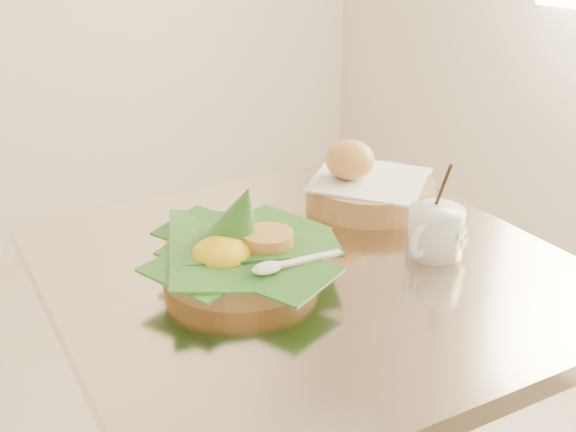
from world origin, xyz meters
TOP-DOWN VIEW (x-y plane):
  - cafe_table at (0.15, 0.02)m, footprint 0.80×0.80m
  - rice_basket at (0.06, 0.06)m, footprint 0.27×0.27m
  - bread_basket at (0.37, 0.13)m, footprint 0.25×0.25m
  - coffee_mug at (0.31, -0.06)m, footprint 0.11×0.08m

SIDE VIEW (x-z plane):
  - cafe_table at x=0.15m, z-range 0.15..0.90m
  - bread_basket at x=0.37m, z-range 0.73..0.84m
  - rice_basket at x=0.06m, z-range 0.72..0.85m
  - coffee_mug at x=0.31m, z-range 0.72..0.86m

